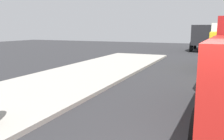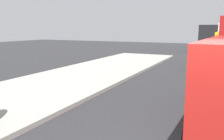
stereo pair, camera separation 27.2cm
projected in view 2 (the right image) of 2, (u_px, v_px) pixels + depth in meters
dump_truck_gray at (213, 37)px, 27.36m from camera, size 7.02×2.84×3.00m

